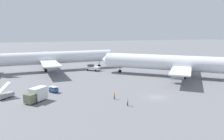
# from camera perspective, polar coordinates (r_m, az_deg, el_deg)

# --- Properties ---
(ground_plane) EXTENTS (600.00, 600.00, 0.00)m
(ground_plane) POSITION_cam_1_polar(r_m,az_deg,el_deg) (59.34, 11.67, -7.03)
(ground_plane) COLOR slate
(airliner_at_gate_left) EXTENTS (59.18, 41.90, 17.00)m
(airliner_at_gate_left) POSITION_cam_1_polar(r_m,az_deg,el_deg) (99.46, -15.49, 3.07)
(airliner_at_gate_left) COLOR white
(airliner_at_gate_left) RESTS_ON ground
(airliner_being_pushed) EXTENTS (50.90, 43.65, 15.90)m
(airliner_being_pushed) POSITION_cam_1_polar(r_m,az_deg,el_deg) (85.97, 16.54, 1.72)
(airliner_being_pushed) COLOR white
(airliner_being_pushed) RESTS_ON ground
(pushback_tug) EXTENTS (7.57, 7.19, 3.00)m
(pushback_tug) POSITION_cam_1_polar(r_m,az_deg,el_deg) (95.85, -5.06, 0.58)
(pushback_tug) COLOR white
(pushback_tug) RESTS_ON ground
(gse_stair_truck_yellow) EXTENTS (4.52, 4.66, 4.06)m
(gse_stair_truck_yellow) POSITION_cam_1_polar(r_m,az_deg,el_deg) (63.64, -26.38, -5.77)
(gse_stair_truck_yellow) COLOR gray
(gse_stair_truck_yellow) RESTS_ON ground
(gse_catering_truck_tall) EXTENTS (5.84, 5.82, 3.50)m
(gse_catering_truck_tall) POSITION_cam_1_polar(r_m,az_deg,el_deg) (57.35, -19.32, -6.19)
(gse_catering_truck_tall) COLOR #666B4C
(gse_catering_truck_tall) RESTS_ON ground
(gse_baggage_cart_near_cluster) EXTENTS (2.79, 3.15, 1.71)m
(gse_baggage_cart_near_cluster) POSITION_cam_1_polar(r_m,az_deg,el_deg) (64.55, -15.13, -4.96)
(gse_baggage_cart_near_cluster) COLOR #2D5199
(gse_baggage_cart_near_cluster) RESTS_ON ground
(ground_crew_wing_walker_right) EXTENTS (0.36, 0.36, 1.76)m
(ground_crew_wing_walker_right) POSITION_cam_1_polar(r_m,az_deg,el_deg) (51.75, 4.12, -8.38)
(ground_crew_wing_walker_right) COLOR #2D3351
(ground_crew_wing_walker_right) RESTS_ON ground
(ground_crew_marshaller_foreground) EXTENTS (0.36, 0.36, 1.74)m
(ground_crew_marshaller_foreground) POSITION_cam_1_polar(r_m,az_deg,el_deg) (56.24, 0.62, -6.82)
(ground_crew_marshaller_foreground) COLOR #2D3351
(ground_crew_marshaller_foreground) RESTS_ON ground
(jet_bridge) EXTENTS (4.44, 16.19, 5.85)m
(jet_bridge) POSITION_cam_1_polar(r_m,az_deg,el_deg) (121.97, -17.09, 3.60)
(jet_bridge) COLOR #B7B7BC
(jet_bridge) RESTS_ON ground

